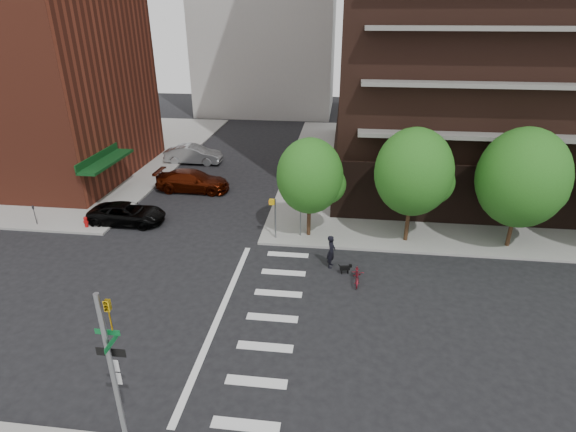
{
  "coord_description": "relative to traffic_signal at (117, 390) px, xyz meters",
  "views": [
    {
      "loc": [
        5.81,
        -16.8,
        13.0
      ],
      "look_at": [
        3.0,
        6.0,
        2.5
      ],
      "focal_mm": 28.0,
      "sensor_mm": 36.0,
      "label": 1
    }
  ],
  "objects": [
    {
      "name": "sidewalk_nw",
      "position": [
        -24.03,
        30.99,
        -2.62
      ],
      "size": [
        31.0,
        33.0,
        0.15
      ],
      "primitive_type": "cube",
      "color": "gray",
      "rests_on": "ground"
    },
    {
      "name": "tree_a",
      "position": [
        4.47,
        15.99,
        1.35
      ],
      "size": [
        4.0,
        4.0,
        5.9
      ],
      "color": "#301E11",
      "rests_on": "sidewalk_ne"
    },
    {
      "name": "tree_b",
      "position": [
        10.47,
        15.99,
        1.85
      ],
      "size": [
        4.5,
        4.5,
        6.65
      ],
      "color": "#301E11",
      "rests_on": "sidewalk_ne"
    },
    {
      "name": "dog",
      "position": [
        6.82,
        11.84,
        -2.36
      ],
      "size": [
        0.65,
        0.26,
        0.54
      ],
      "rotation": [
        0.0,
        0.0,
        0.17
      ],
      "color": "black",
      "rests_on": "ground"
    },
    {
      "name": "crosswalk",
      "position": [
        2.68,
        7.49,
        -2.69
      ],
      "size": [
        3.85,
        13.0,
        0.01
      ],
      "color": "silver",
      "rests_on": "ground"
    },
    {
      "name": "parked_car_silver",
      "position": [
        -7.42,
        29.72,
        -1.84
      ],
      "size": [
        1.86,
        5.25,
        1.73
      ],
      "primitive_type": "imported",
      "rotation": [
        0.0,
        0.0,
        1.58
      ],
      "color": "gray",
      "rests_on": "ground"
    },
    {
      "name": "pedestrian_signal",
      "position": [
        2.79,
        15.42,
        -0.84
      ],
      "size": [
        2.18,
        0.67,
        2.6
      ],
      "color": "slate",
      "rests_on": "sidewalk_ne"
    },
    {
      "name": "parking_meter",
      "position": [
        -13.53,
        15.29,
        -1.74
      ],
      "size": [
        0.1,
        0.08,
        1.32
      ],
      "color": "black",
      "rests_on": "sidewalk_nw"
    },
    {
      "name": "parked_car_black",
      "position": [
        -7.73,
        16.49,
        -2.0
      ],
      "size": [
        2.34,
        5.01,
        1.39
      ],
      "primitive_type": "imported",
      "rotation": [
        0.0,
        0.0,
        1.58
      ],
      "color": "black",
      "rests_on": "ground"
    },
    {
      "name": "fire_hydrant",
      "position": [
        -10.03,
        15.29,
        -2.15
      ],
      "size": [
        0.24,
        0.24,
        0.73
      ],
      "color": "#A50C0C",
      "rests_on": "sidewalk_nw"
    },
    {
      "name": "ground",
      "position": [
        0.47,
        7.49,
        -2.7
      ],
      "size": [
        120.0,
        120.0,
        0.0
      ],
      "primitive_type": "plane",
      "color": "black",
      "rests_on": "ground"
    },
    {
      "name": "scooter",
      "position": [
        7.43,
        11.03,
        -2.24
      ],
      "size": [
        0.63,
        1.75,
        0.91
      ],
      "primitive_type": "imported",
      "rotation": [
        0.0,
        0.0,
        -0.01
      ],
      "color": "maroon",
      "rests_on": "ground"
    },
    {
      "name": "traffic_signal",
      "position": [
        0.0,
        0.0,
        0.0
      ],
      "size": [
        0.9,
        0.75,
        6.0
      ],
      "color": "slate",
      "rests_on": "sidewalk_s"
    },
    {
      "name": "parked_car_maroon",
      "position": [
        -5.25,
        22.81,
        -1.87
      ],
      "size": [
        2.39,
        5.77,
        1.67
      ],
      "primitive_type": "imported",
      "rotation": [
        0.0,
        0.0,
        1.56
      ],
      "color": "#3F0F03",
      "rests_on": "ground"
    },
    {
      "name": "sidewalk_ne",
      "position": [
        20.97,
        30.99,
        -2.62
      ],
      "size": [
        39.0,
        33.0,
        0.15
      ],
      "primitive_type": "cube",
      "color": "gray",
      "rests_on": "ground"
    },
    {
      "name": "dog_walker",
      "position": [
        5.99,
        12.49,
        -1.75
      ],
      "size": [
        0.76,
        0.56,
        1.9
      ],
      "primitive_type": "imported",
      "rotation": [
        0.0,
        0.0,
        1.41
      ],
      "color": "black",
      "rests_on": "ground"
    },
    {
      "name": "tree_c",
      "position": [
        16.47,
        15.99,
        1.75
      ],
      "size": [
        5.0,
        5.0,
        6.8
      ],
      "color": "#301E11",
      "rests_on": "sidewalk_ne"
    }
  ]
}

